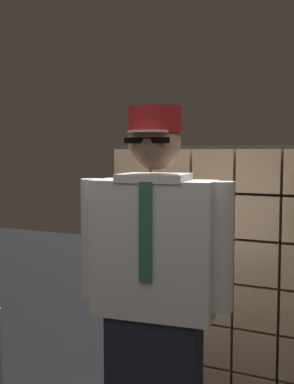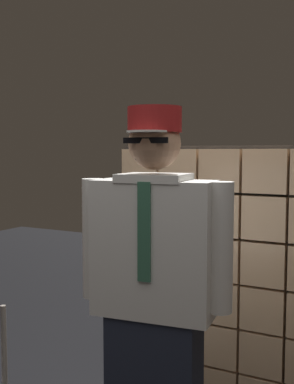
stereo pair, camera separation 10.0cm
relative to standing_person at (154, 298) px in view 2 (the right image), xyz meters
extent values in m
cube|color=#E0B78C|center=(-0.53, 0.84, -0.79)|extent=(0.25, 0.08, 0.25)
cube|color=#E0B78C|center=(-0.26, 0.84, -0.79)|extent=(0.25, 0.08, 0.25)
cube|color=#E0B78C|center=(-0.53, 0.84, -0.52)|extent=(0.25, 0.08, 0.25)
cube|color=#E0B78C|center=(-0.26, 0.84, -0.52)|extent=(0.25, 0.08, 0.25)
cube|color=#E0B78C|center=(0.00, 0.84, -0.52)|extent=(0.25, 0.08, 0.25)
cube|color=#E0B78C|center=(0.27, 0.84, -0.52)|extent=(0.25, 0.08, 0.25)
cube|color=#E0B78C|center=(-0.53, 0.84, -0.26)|extent=(0.25, 0.08, 0.25)
cube|color=#E0B78C|center=(-0.26, 0.84, -0.26)|extent=(0.25, 0.08, 0.25)
cube|color=#E0B78C|center=(0.00, 0.84, -0.26)|extent=(0.25, 0.08, 0.25)
cube|color=#E0B78C|center=(0.27, 0.84, -0.26)|extent=(0.25, 0.08, 0.25)
cube|color=#E0B78C|center=(-0.53, 0.84, 0.01)|extent=(0.25, 0.08, 0.25)
cube|color=#E0B78C|center=(-0.26, 0.84, 0.01)|extent=(0.25, 0.08, 0.25)
cube|color=#E0B78C|center=(0.00, 0.84, 0.01)|extent=(0.25, 0.08, 0.25)
cube|color=#E0B78C|center=(0.27, 0.84, 0.01)|extent=(0.25, 0.08, 0.25)
cube|color=#E0B78C|center=(-0.53, 0.84, 0.27)|extent=(0.25, 0.08, 0.25)
cube|color=#E0B78C|center=(-0.26, 0.84, 0.27)|extent=(0.25, 0.08, 0.25)
cube|color=#E0B78C|center=(0.00, 0.84, 0.27)|extent=(0.25, 0.08, 0.25)
cube|color=#E0B78C|center=(0.27, 0.84, 0.27)|extent=(0.25, 0.08, 0.25)
cube|color=#E0B78C|center=(-0.53, 0.84, 0.54)|extent=(0.25, 0.08, 0.25)
cube|color=#E0B78C|center=(-0.26, 0.84, 0.54)|extent=(0.25, 0.08, 0.25)
cube|color=#E0B78C|center=(0.00, 0.84, 0.54)|extent=(0.25, 0.08, 0.25)
cube|color=#E0B78C|center=(0.27, 0.84, 0.54)|extent=(0.25, 0.08, 0.25)
cube|color=#38332D|center=(0.00, 0.89, -0.13)|extent=(1.35, 0.02, 1.61)
cube|color=silver|center=(0.00, 0.00, 0.23)|extent=(0.55, 0.29, 0.60)
cube|color=#33664C|center=(0.02, -0.12, 0.32)|extent=(0.06, 0.02, 0.42)
cube|color=silver|center=(0.00, 0.00, 0.53)|extent=(0.32, 0.27, 0.04)
sphere|color=#A87A5B|center=(0.00, 0.00, 0.68)|extent=(0.23, 0.23, 0.23)
ellipsoid|color=black|center=(0.01, -0.05, 0.64)|extent=(0.16, 0.10, 0.10)
cube|color=black|center=(0.01, -0.10, 0.69)|extent=(0.19, 0.04, 0.02)
cylinder|color=white|center=(0.01, -0.08, 0.73)|extent=(0.19, 0.19, 0.01)
cylinder|color=maroon|center=(0.00, 0.00, 0.78)|extent=(0.23, 0.23, 0.11)
cylinder|color=silver|center=(0.29, 0.04, 0.25)|extent=(0.12, 0.12, 0.55)
cylinder|color=silver|center=(-0.29, -0.04, 0.25)|extent=(0.12, 0.12, 0.55)
cylinder|color=#A59E93|center=(-0.82, -0.09, -0.52)|extent=(0.03, 0.03, 0.78)
camera|label=1|loc=(0.86, -1.87, 0.65)|focal=44.68mm
camera|label=2|loc=(0.95, -1.82, 0.65)|focal=44.68mm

